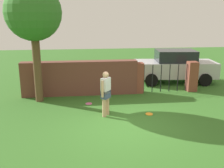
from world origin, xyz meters
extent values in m
plane|color=#336623|center=(0.00, 0.00, 0.00)|extent=(40.00, 40.00, 0.00)
cube|color=brown|center=(-1.50, 3.76, 0.77)|extent=(5.12, 0.50, 1.53)
cylinder|color=brown|center=(-3.21, 3.03, 1.50)|extent=(0.32, 0.32, 3.00)
sphere|color=#337028|center=(-3.21, 3.03, 3.60)|extent=(2.21, 2.21, 2.21)
cylinder|color=tan|center=(-0.53, 1.14, 0.42)|extent=(0.14, 0.14, 0.85)
cylinder|color=tan|center=(-0.66, 0.96, 0.42)|extent=(0.14, 0.14, 0.85)
cube|color=#3F4C72|center=(-0.59, 1.05, 0.80)|extent=(0.39, 0.42, 0.28)
cube|color=silver|center=(-0.59, 1.05, 1.12)|extent=(0.39, 0.42, 0.55)
sphere|color=tan|center=(-0.59, 1.05, 1.51)|extent=(0.22, 0.22, 0.22)
cylinder|color=tan|center=(-0.46, 1.23, 1.05)|extent=(0.09, 0.09, 0.58)
cylinder|color=tan|center=(-0.72, 0.87, 1.05)|extent=(0.09, 0.09, 0.58)
cube|color=brown|center=(1.16, 3.76, 0.70)|extent=(0.44, 0.44, 1.40)
cube|color=brown|center=(3.74, 3.76, 0.70)|extent=(0.44, 0.44, 1.40)
cylinder|color=black|center=(1.43, 3.76, 0.65)|extent=(0.04, 0.04, 1.30)
cylinder|color=black|center=(1.84, 3.76, 0.65)|extent=(0.04, 0.04, 1.30)
cylinder|color=black|center=(2.25, 3.76, 0.65)|extent=(0.04, 0.04, 1.30)
cylinder|color=black|center=(2.65, 3.76, 0.65)|extent=(0.04, 0.04, 1.30)
cylinder|color=black|center=(3.06, 3.76, 0.65)|extent=(0.04, 0.04, 1.30)
cylinder|color=black|center=(3.47, 3.76, 0.65)|extent=(0.04, 0.04, 1.30)
cube|color=#B7B7BC|center=(3.52, 5.48, 0.72)|extent=(4.35, 2.12, 0.80)
cube|color=#1E2328|center=(3.52, 5.48, 1.42)|extent=(2.14, 1.70, 0.60)
cylinder|color=black|center=(2.08, 4.78, 0.32)|extent=(0.66, 0.28, 0.64)
cylinder|color=black|center=(2.25, 6.47, 0.32)|extent=(0.66, 0.28, 0.64)
cylinder|color=black|center=(4.79, 4.50, 0.32)|extent=(0.66, 0.28, 0.64)
cylinder|color=black|center=(4.97, 6.19, 0.32)|extent=(0.66, 0.28, 0.64)
cylinder|color=orange|center=(0.99, 0.99, 0.01)|extent=(0.27, 0.27, 0.02)
cylinder|color=pink|center=(-1.17, 2.40, 0.01)|extent=(0.27, 0.27, 0.02)
camera|label=1|loc=(-1.40, -7.75, 3.53)|focal=42.06mm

